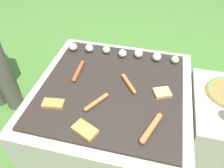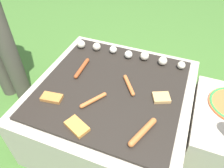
# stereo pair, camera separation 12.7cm
# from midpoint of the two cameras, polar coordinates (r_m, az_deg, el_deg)

# --- Properties ---
(ground_plane) EXTENTS (14.00, 14.00, 0.00)m
(ground_plane) POSITION_cam_midpoint_polar(r_m,az_deg,el_deg) (1.61, 2.29, -12.03)
(ground_plane) COLOR #3D6628
(grill) EXTENTS (0.92, 0.92, 0.44)m
(grill) POSITION_cam_midpoint_polar(r_m,az_deg,el_deg) (1.44, 2.53, -7.11)
(grill) COLOR #A89E8C
(grill) RESTS_ON ground_plane
(side_ledge) EXTENTS (0.39, 0.52, 0.44)m
(side_ledge) POSITION_cam_midpoint_polar(r_m,az_deg,el_deg) (1.48, 28.58, -12.63)
(side_ledge) COLOR #A89E8C
(side_ledge) RESTS_ON ground_plane
(sausage_front_center) EXTENTS (0.09, 0.19, 0.03)m
(sausage_front_center) POSITION_cam_midpoint_polar(r_m,az_deg,el_deg) (1.07, 11.47, -12.34)
(sausage_front_center) COLOR #B7602D
(sausage_front_center) RESTS_ON grill
(sausage_front_right) EXTENTS (0.10, 0.15, 0.02)m
(sausage_front_right) POSITION_cam_midpoint_polar(r_m,az_deg,el_deg) (1.19, -1.85, -4.40)
(sausage_front_right) COLOR #B7602D
(sausage_front_right) RESTS_ON grill
(sausage_front_left) EXTENTS (0.11, 0.15, 0.02)m
(sausage_front_left) POSITION_cam_midpoint_polar(r_m,az_deg,el_deg) (1.28, 7.26, -0.40)
(sausage_front_left) COLOR #B7602D
(sausage_front_left) RESTS_ON grill
(sausage_back_left) EXTENTS (0.03, 0.20, 0.03)m
(sausage_back_left) POSITION_cam_midpoint_polar(r_m,az_deg,el_deg) (1.39, -5.30, 4.06)
(sausage_back_left) COLOR #93421E
(sausage_back_left) RESTS_ON grill
(bread_slice_right) EXTENTS (0.11, 0.11, 0.02)m
(bread_slice_right) POSITION_cam_midpoint_polar(r_m,az_deg,el_deg) (1.25, 15.63, -3.58)
(bread_slice_right) COLOR tan
(bread_slice_right) RESTS_ON grill
(bread_slice_center) EXTENTS (0.14, 0.11, 0.02)m
(bread_slice_center) POSITION_cam_midpoint_polar(r_m,az_deg,el_deg) (1.08, -5.82, -11.13)
(bread_slice_center) COLOR #D18438
(bread_slice_center) RESTS_ON grill
(bread_slice_left) EXTENTS (0.12, 0.08, 0.02)m
(bread_slice_left) POSITION_cam_midpoint_polar(r_m,az_deg,el_deg) (1.23, -12.65, -3.63)
(bread_slice_left) COLOR #B27033
(bread_slice_left) RESTS_ON grill
(mushroom_row) EXTENTS (0.76, 0.08, 0.06)m
(mushroom_row) POSITION_cam_midpoint_polar(r_m,az_deg,el_deg) (1.50, 6.23, 7.92)
(mushroom_row) COLOR beige
(mushroom_row) RESTS_ON grill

